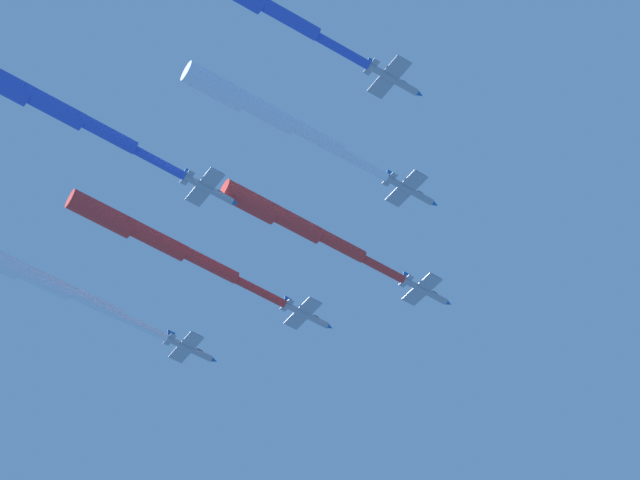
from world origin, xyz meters
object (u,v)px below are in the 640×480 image
jet_lead (297,225)px  jet_port_mid (43,281)px  jet_port_inner (156,240)px  jet_port_outer (55,109)px  jet_starboard_inner (268,113)px

jet_lead → jet_port_mid: size_ratio=0.93×
jet_port_inner → jet_port_outer: (-2.22, 30.15, -3.35)m
jet_lead → jet_starboard_inner: bearing=108.6°
jet_port_mid → jet_port_outer: size_ratio=1.02×
jet_port_outer → jet_lead: bearing=-116.9°
jet_port_inner → jet_starboard_inner: jet_port_inner is taller
jet_starboard_inner → jet_port_outer: jet_starboard_inner is taller
jet_port_inner → jet_port_mid: size_ratio=1.05×
jet_port_outer → jet_port_inner: bearing=-85.8°
jet_port_mid → jet_port_inner: bearing=-169.2°
jet_lead → jet_starboard_inner: jet_lead is taller
jet_starboard_inner → jet_port_mid: bearing=-9.3°
jet_lead → jet_port_outer: jet_lead is taller
jet_port_mid → jet_lead: bearing=-163.1°
jet_lead → jet_port_inner: 23.80m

